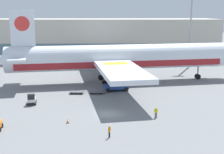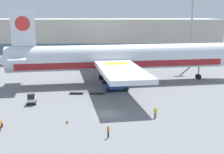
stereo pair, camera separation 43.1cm
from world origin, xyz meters
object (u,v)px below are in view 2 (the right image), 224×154
(baggage_dolly_lead, at_px, (77,92))
(baggage_dolly_second, at_px, (97,92))
(scissor_lift_loader, at_px, (116,80))
(baggage_tug_mid, at_px, (31,99))
(traffic_cone_near, at_px, (67,121))
(ground_crew_near, at_px, (155,112))
(airplane_main, at_px, (117,58))
(ground_crew_far, at_px, (108,131))
(light_mast, at_px, (192,20))

(baggage_dolly_lead, xyz_separation_m, baggage_dolly_second, (4.11, -0.10, 0.00))
(scissor_lift_loader, xyz_separation_m, baggage_dolly_lead, (-8.12, -2.76, -1.81))
(scissor_lift_loader, bearing_deg, baggage_tug_mid, -156.58)
(traffic_cone_near, bearing_deg, ground_crew_near, 8.98)
(baggage_dolly_second, relative_size, traffic_cone_near, 5.32)
(airplane_main, height_order, ground_crew_far, airplane_main)
(baggage_dolly_second, bearing_deg, traffic_cone_near, -100.68)
(airplane_main, xyz_separation_m, scissor_lift_loader, (-0.50, -7.55, -3.64))
(light_mast, height_order, airplane_main, light_mast)
(baggage_dolly_second, bearing_deg, baggage_tug_mid, -146.18)
(baggage_tug_mid, distance_m, ground_crew_far, 20.91)
(baggage_dolly_lead, bearing_deg, baggage_tug_mid, -133.81)
(ground_crew_near, distance_m, ground_crew_far, 10.82)
(baggage_dolly_second, bearing_deg, light_mast, 50.40)
(scissor_lift_loader, relative_size, baggage_dolly_lead, 1.57)
(baggage_dolly_lead, xyz_separation_m, ground_crew_far, (6.45, -22.81, 0.61))
(ground_crew_near, bearing_deg, baggage_tug_mid, -29.07)
(airplane_main, bearing_deg, traffic_cone_near, -116.25)
(airplane_main, relative_size, baggage_dolly_lead, 15.49)
(baggage_tug_mid, bearing_deg, baggage_dolly_lead, 123.48)
(baggage_tug_mid, bearing_deg, scissor_lift_loader, 112.16)
(light_mast, relative_size, traffic_cone_near, 34.76)
(baggage_dolly_lead, height_order, ground_crew_near, ground_crew_near)
(scissor_lift_loader, bearing_deg, airplane_main, 77.00)
(baggage_dolly_lead, bearing_deg, ground_crew_near, -44.86)
(light_mast, xyz_separation_m, airplane_main, (-22.26, -19.49, -8.20))
(scissor_lift_loader, height_order, ground_crew_far, scissor_lift_loader)
(baggage_dolly_lead, relative_size, traffic_cone_near, 5.32)
(ground_crew_far, bearing_deg, baggage_dolly_lead, 41.72)
(ground_crew_near, height_order, traffic_cone_near, ground_crew_near)
(airplane_main, distance_m, ground_crew_near, 26.30)
(light_mast, distance_m, baggage_dolly_second, 42.39)
(scissor_lift_loader, relative_size, baggage_dolly_second, 1.57)
(light_mast, xyz_separation_m, ground_crew_far, (-24.43, -52.62, -13.04))
(airplane_main, distance_m, ground_crew_far, 33.55)
(scissor_lift_loader, distance_m, ground_crew_near, 18.71)
(airplane_main, bearing_deg, baggage_dolly_lead, -139.09)
(light_mast, bearing_deg, airplane_main, -138.80)
(scissor_lift_loader, bearing_deg, light_mast, 40.69)
(light_mast, xyz_separation_m, baggage_tug_mid, (-38.40, -37.06, -13.17))
(ground_crew_near, height_order, ground_crew_far, ground_crew_near)
(baggage_tug_mid, height_order, traffic_cone_near, baggage_tug_mid)
(ground_crew_far, bearing_deg, traffic_cone_near, 73.78)
(airplane_main, height_order, baggage_tug_mid, airplane_main)
(ground_crew_far, bearing_deg, ground_crew_near, -17.77)
(baggage_dolly_lead, distance_m, baggage_dolly_second, 4.11)
(scissor_lift_loader, distance_m, baggage_dolly_lead, 8.76)
(light_mast, height_order, baggage_tug_mid, light_mast)
(scissor_lift_loader, distance_m, baggage_dolly_second, 5.25)
(light_mast, xyz_separation_m, scissor_lift_loader, (-22.76, -27.04, -11.84))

